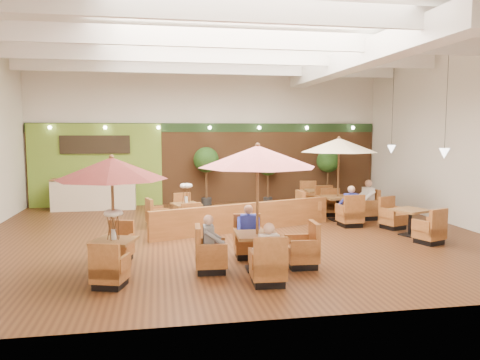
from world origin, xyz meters
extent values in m
plane|color=#381E0F|center=(0.00, 0.00, 0.00)|extent=(14.00, 14.00, 0.00)
cube|color=silver|center=(0.00, 6.00, 2.75)|extent=(14.00, 0.04, 5.50)
cube|color=silver|center=(0.00, -6.00, 2.75)|extent=(14.00, 0.04, 5.50)
cube|color=silver|center=(7.00, 0.00, 2.75)|extent=(0.04, 12.00, 5.50)
cube|color=white|center=(0.00, 0.00, 5.50)|extent=(14.00, 12.00, 0.04)
cube|color=brown|center=(0.00, 5.94, 1.60)|extent=(13.90, 0.10, 3.20)
cube|color=#1E3819|center=(0.00, 5.93, 3.05)|extent=(13.90, 0.12, 0.35)
cube|color=olive|center=(-4.40, 5.88, 1.60)|extent=(5.00, 0.08, 3.20)
cube|color=black|center=(-4.40, 5.80, 2.40)|extent=(2.60, 0.08, 0.70)
cube|color=white|center=(3.50, 0.00, 4.95)|extent=(0.60, 11.00, 0.60)
cube|color=white|center=(0.00, -4.00, 5.15)|extent=(13.60, 0.12, 0.45)
cube|color=white|center=(0.00, -1.30, 5.15)|extent=(13.60, 0.12, 0.45)
cube|color=white|center=(0.00, 1.30, 5.15)|extent=(13.60, 0.12, 0.45)
cube|color=white|center=(0.00, 4.00, 5.15)|extent=(13.60, 0.12, 0.45)
cylinder|color=black|center=(5.80, -1.00, 3.90)|extent=(0.01, 0.01, 3.20)
cone|color=white|center=(5.80, -1.00, 2.30)|extent=(0.28, 0.28, 0.28)
cylinder|color=black|center=(5.80, 2.00, 3.90)|extent=(0.01, 0.01, 3.20)
cone|color=white|center=(5.80, 2.00, 2.30)|extent=(0.28, 0.28, 0.28)
sphere|color=#FFEAC6|center=(-6.00, 5.70, 3.05)|extent=(0.14, 0.14, 0.14)
sphere|color=#FFEAC6|center=(-4.00, 5.70, 3.05)|extent=(0.14, 0.14, 0.14)
sphere|color=#FFEAC6|center=(-2.00, 5.70, 3.05)|extent=(0.14, 0.14, 0.14)
sphere|color=#FFEAC6|center=(0.00, 5.70, 3.05)|extent=(0.14, 0.14, 0.14)
sphere|color=#FFEAC6|center=(2.00, 5.70, 3.05)|extent=(0.14, 0.14, 0.14)
sphere|color=#FFEAC6|center=(4.00, 5.70, 3.05)|extent=(0.14, 0.14, 0.14)
sphere|color=#FFEAC6|center=(6.00, 5.70, 3.05)|extent=(0.14, 0.14, 0.14)
cube|color=beige|center=(-4.40, 5.10, 0.55)|extent=(3.00, 0.70, 1.10)
cube|color=brown|center=(-4.40, 5.10, 1.15)|extent=(3.00, 0.75, 0.06)
cube|color=brown|center=(0.45, 0.46, 0.41)|extent=(5.62, 2.07, 0.81)
cube|color=brown|center=(-2.96, -3.10, 0.68)|extent=(1.00, 1.00, 0.06)
cylinder|color=black|center=(-2.96, -3.10, 0.35)|extent=(0.09, 0.09, 0.62)
cube|color=black|center=(-2.96, -3.10, 0.02)|extent=(0.53, 0.53, 0.04)
cube|color=brown|center=(-2.96, -3.99, 0.28)|extent=(0.73, 0.73, 0.30)
cube|color=brown|center=(-2.89, -4.23, 0.56)|extent=(0.58, 0.26, 0.66)
cube|color=brown|center=(-3.22, -3.91, 0.47)|extent=(0.22, 0.52, 0.26)
cube|color=brown|center=(-2.70, -4.07, 0.47)|extent=(0.22, 0.52, 0.26)
cube|color=black|center=(-2.96, -3.99, 0.07)|extent=(0.65, 0.65, 0.13)
cube|color=brown|center=(-2.96, -2.21, 0.28)|extent=(0.73, 0.73, 0.30)
cube|color=brown|center=(-3.03, -1.98, 0.56)|extent=(0.58, 0.26, 0.66)
cube|color=brown|center=(-2.70, -2.29, 0.47)|extent=(0.22, 0.52, 0.26)
cube|color=brown|center=(-3.22, -2.13, 0.47)|extent=(0.22, 0.52, 0.26)
cube|color=black|center=(-2.96, -2.21, 0.07)|extent=(0.65, 0.65, 0.13)
cylinder|color=brown|center=(-2.96, -3.10, 1.17)|extent=(0.06, 0.06, 2.35)
cone|color=#511A18|center=(-2.96, -3.10, 2.17)|extent=(2.25, 2.25, 0.45)
sphere|color=brown|center=(-2.96, -3.10, 2.40)|extent=(0.10, 0.10, 0.10)
cylinder|color=silver|center=(-2.96, -3.10, 0.81)|extent=(0.10, 0.10, 0.22)
cube|color=brown|center=(-0.01, -3.38, 0.74)|extent=(0.92, 0.92, 0.06)
cylinder|color=black|center=(-0.01, -3.38, 0.38)|extent=(0.10, 0.10, 0.68)
cube|color=black|center=(-0.01, -3.38, 0.02)|extent=(0.49, 0.49, 0.04)
cube|color=brown|center=(-0.01, -4.36, 0.31)|extent=(0.67, 0.67, 0.33)
cube|color=brown|center=(0.00, -4.63, 0.62)|extent=(0.64, 0.14, 0.72)
cube|color=brown|center=(-0.31, -4.34, 0.52)|extent=(0.11, 0.57, 0.29)
cube|color=brown|center=(0.29, -4.38, 0.52)|extent=(0.11, 0.57, 0.29)
cube|color=black|center=(-0.01, -4.36, 0.07)|extent=(0.60, 0.60, 0.14)
cube|color=brown|center=(-0.01, -2.40, 0.31)|extent=(0.67, 0.67, 0.33)
cube|color=brown|center=(-0.03, -2.13, 0.62)|extent=(0.64, 0.14, 0.72)
cube|color=brown|center=(0.29, -2.42, 0.52)|extent=(0.11, 0.57, 0.29)
cube|color=brown|center=(-0.31, -2.38, 0.52)|extent=(0.11, 0.57, 0.29)
cube|color=black|center=(-0.01, -2.40, 0.07)|extent=(0.60, 0.60, 0.14)
cube|color=brown|center=(-0.99, -3.38, 0.31)|extent=(0.67, 0.67, 0.33)
cube|color=brown|center=(-0.72, -3.37, 0.62)|extent=(0.14, 0.64, 0.72)
cube|color=brown|center=(-0.98, -3.08, 0.52)|extent=(0.57, 0.11, 0.29)
cube|color=brown|center=(-1.01, -3.68, 0.52)|extent=(0.57, 0.11, 0.29)
cube|color=black|center=(-0.99, -3.38, 0.07)|extent=(0.60, 0.60, 0.14)
cube|color=brown|center=(0.97, -3.38, 0.31)|extent=(0.67, 0.67, 0.33)
cube|color=brown|center=(0.70, -3.39, 0.62)|extent=(0.14, 0.64, 0.72)
cube|color=brown|center=(0.95, -3.68, 0.52)|extent=(0.57, 0.11, 0.29)
cube|color=brown|center=(0.98, -3.08, 0.52)|extent=(0.57, 0.11, 0.29)
cube|color=black|center=(0.97, -3.38, 0.07)|extent=(0.60, 0.60, 0.14)
cylinder|color=brown|center=(-0.01, -3.38, 1.29)|extent=(0.06, 0.06, 2.58)
cone|color=#DA696B|center=(-0.01, -3.38, 2.40)|extent=(2.47, 2.47, 0.45)
sphere|color=brown|center=(-0.01, -3.38, 2.63)|extent=(0.10, 0.10, 0.10)
cube|color=brown|center=(3.73, 1.55, 0.76)|extent=(0.95, 0.95, 0.06)
cylinder|color=black|center=(3.73, 1.55, 0.39)|extent=(0.11, 0.11, 0.70)
cube|color=black|center=(3.73, 1.55, 0.02)|extent=(0.50, 0.50, 0.04)
cube|color=brown|center=(3.73, 0.54, 0.32)|extent=(0.69, 0.69, 0.34)
cube|color=brown|center=(3.72, 0.27, 0.64)|extent=(0.66, 0.14, 0.74)
cube|color=brown|center=(3.43, 0.52, 0.53)|extent=(0.12, 0.59, 0.30)
cube|color=brown|center=(4.04, 0.56, 0.53)|extent=(0.12, 0.59, 0.30)
cube|color=black|center=(3.73, 0.54, 0.07)|extent=(0.61, 0.61, 0.15)
cube|color=brown|center=(3.73, 2.55, 0.32)|extent=(0.69, 0.69, 0.34)
cube|color=brown|center=(3.75, 2.83, 0.64)|extent=(0.66, 0.14, 0.74)
cube|color=brown|center=(4.04, 2.57, 0.53)|extent=(0.12, 0.59, 0.30)
cube|color=brown|center=(3.43, 2.53, 0.53)|extent=(0.12, 0.59, 0.30)
cube|color=black|center=(3.73, 2.55, 0.07)|extent=(0.61, 0.61, 0.15)
cube|color=brown|center=(2.73, 1.55, 0.32)|extent=(0.69, 0.69, 0.34)
cube|color=brown|center=(3.00, 1.53, 0.64)|extent=(0.14, 0.66, 0.74)
cube|color=brown|center=(2.71, 1.85, 0.53)|extent=(0.59, 0.12, 0.30)
cube|color=brown|center=(2.74, 1.24, 0.53)|extent=(0.59, 0.12, 0.30)
cube|color=black|center=(2.73, 1.55, 0.07)|extent=(0.61, 0.61, 0.15)
cube|color=brown|center=(4.74, 1.55, 0.32)|extent=(0.69, 0.69, 0.34)
cube|color=brown|center=(4.46, 1.56, 0.64)|extent=(0.14, 0.66, 0.74)
cube|color=brown|center=(4.76, 1.24, 0.53)|extent=(0.59, 0.12, 0.30)
cube|color=brown|center=(4.72, 1.85, 0.53)|extent=(0.59, 0.12, 0.30)
cube|color=black|center=(4.74, 1.55, 0.07)|extent=(0.61, 0.61, 0.15)
cylinder|color=brown|center=(3.73, 1.55, 1.32)|extent=(0.06, 0.06, 2.65)
cone|color=beige|center=(3.73, 1.55, 2.47)|extent=(2.54, 2.54, 0.45)
sphere|color=brown|center=(3.73, 1.55, 2.70)|extent=(0.10, 0.10, 0.10)
cube|color=brown|center=(-1.21, 1.49, 0.67)|extent=(0.99, 0.99, 0.06)
cylinder|color=black|center=(-1.21, 1.49, 0.35)|extent=(0.09, 0.09, 0.62)
cube|color=black|center=(-1.21, 1.49, 0.02)|extent=(0.52, 0.52, 0.04)
cube|color=brown|center=(-1.21, 0.60, 0.28)|extent=(0.72, 0.72, 0.30)
cube|color=brown|center=(-1.28, 0.37, 0.56)|extent=(0.58, 0.26, 0.65)
cube|color=brown|center=(-1.47, 0.52, 0.47)|extent=(0.22, 0.51, 0.26)
cube|color=brown|center=(-0.95, 0.68, 0.47)|extent=(0.22, 0.51, 0.26)
cube|color=black|center=(-1.21, 0.60, 0.07)|extent=(0.64, 0.64, 0.13)
cube|color=brown|center=(-1.21, 2.37, 0.28)|extent=(0.72, 0.72, 0.30)
cube|color=brown|center=(-1.14, 2.61, 0.56)|extent=(0.58, 0.26, 0.65)
cube|color=brown|center=(-0.95, 2.45, 0.47)|extent=(0.22, 0.51, 0.26)
cube|color=brown|center=(-1.47, 2.29, 0.47)|extent=(0.22, 0.51, 0.26)
cube|color=black|center=(-1.21, 2.37, 0.07)|extent=(0.64, 0.64, 0.13)
cube|color=brown|center=(-2.10, 1.49, 0.28)|extent=(0.72, 0.72, 0.30)
cube|color=brown|center=(-1.86, 1.42, 0.56)|extent=(0.26, 0.58, 0.65)
cube|color=brown|center=(-2.18, 1.75, 0.47)|extent=(0.51, 0.22, 0.26)
cube|color=brown|center=(-2.02, 1.23, 0.47)|extent=(0.51, 0.22, 0.26)
cube|color=black|center=(-2.10, 1.49, 0.07)|extent=(0.64, 0.64, 0.13)
cylinder|color=silver|center=(-1.21, 1.49, 0.81)|extent=(0.10, 0.10, 0.22)
cube|color=brown|center=(4.87, -0.96, 0.72)|extent=(1.09, 1.09, 0.06)
cylinder|color=black|center=(4.87, -0.96, 0.37)|extent=(0.10, 0.10, 0.66)
cube|color=black|center=(4.87, -0.96, 0.02)|extent=(0.58, 0.58, 0.04)
cube|color=brown|center=(4.87, -1.90, 0.30)|extent=(0.80, 0.80, 0.32)
cube|color=brown|center=(4.78, -2.15, 0.60)|extent=(0.62, 0.31, 0.70)
cube|color=brown|center=(4.60, -2.00, 0.50)|extent=(0.27, 0.54, 0.28)
cube|color=brown|center=(5.14, -1.80, 0.50)|extent=(0.27, 0.54, 0.28)
cube|color=black|center=(4.87, -1.90, 0.07)|extent=(0.71, 0.71, 0.14)
cube|color=brown|center=(4.87, -0.01, 0.30)|extent=(0.80, 0.80, 0.32)
cube|color=brown|center=(4.96, 0.24, 0.60)|extent=(0.62, 0.31, 0.70)
cube|color=brown|center=(5.14, 0.09, 0.50)|extent=(0.27, 0.54, 0.28)
cube|color=brown|center=(4.60, -0.11, 0.50)|extent=(0.27, 0.54, 0.28)
cube|color=black|center=(4.87, -0.01, 0.07)|extent=(0.71, 0.71, 0.14)
cube|color=brown|center=(3.72, 3.39, 0.74)|extent=(0.93, 0.93, 0.06)
cylinder|color=black|center=(3.72, 3.39, 0.38)|extent=(0.10, 0.10, 0.68)
cube|color=black|center=(3.72, 3.39, 0.02)|extent=(0.49, 0.49, 0.04)
cube|color=brown|center=(3.72, 2.41, 0.31)|extent=(0.68, 0.68, 0.33)
cube|color=brown|center=(3.73, 2.14, 0.62)|extent=(0.64, 0.15, 0.72)
cube|color=brown|center=(3.42, 2.43, 0.52)|extent=(0.12, 0.57, 0.29)
cube|color=brown|center=(4.01, 2.39, 0.52)|extent=(0.12, 0.57, 0.29)
cube|color=black|center=(3.72, 2.41, 0.07)|extent=(0.60, 0.60, 0.14)
cube|color=brown|center=(3.72, 4.37, 0.31)|extent=(0.68, 0.68, 0.33)
cube|color=brown|center=(3.70, 4.63, 0.62)|extent=(0.64, 0.15, 0.72)
cube|color=brown|center=(4.01, 4.35, 0.52)|extent=(0.12, 0.57, 0.29)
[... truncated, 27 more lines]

